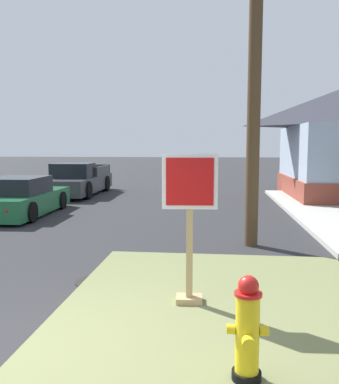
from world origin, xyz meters
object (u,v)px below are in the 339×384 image
(fire_hydrant, at_px, (247,331))
(parked_sedan_green, at_px, (21,199))
(manhole_cover, at_px, (97,282))
(pickup_truck_charcoal, at_px, (78,181))
(stop_sign, at_px, (190,231))

(fire_hydrant, relative_size, parked_sedan_green, 0.23)
(manhole_cover, bearing_deg, fire_hydrant, -50.98)
(fire_hydrant, relative_size, pickup_truck_charcoal, 0.18)
(stop_sign, xyz_separation_m, manhole_cover, (-1.58, 0.92, -1.07))
(parked_sedan_green, relative_size, pickup_truck_charcoal, 0.80)
(manhole_cover, relative_size, pickup_truck_charcoal, 0.13)
(stop_sign, xyz_separation_m, pickup_truck_charcoal, (-5.90, 12.73, -0.46))
(manhole_cover, height_order, parked_sedan_green, parked_sedan_green)
(stop_sign, height_order, parked_sedan_green, stop_sign)
(manhole_cover, bearing_deg, stop_sign, -30.14)
(parked_sedan_green, xyz_separation_m, pickup_truck_charcoal, (0.00, 5.63, 0.07))
(pickup_truck_charcoal, bearing_deg, fire_hydrant, -65.79)
(stop_sign, distance_m, parked_sedan_green, 9.25)
(fire_hydrant, xyz_separation_m, stop_sign, (-0.64, 1.83, 0.53))
(fire_hydrant, distance_m, pickup_truck_charcoal, 15.96)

